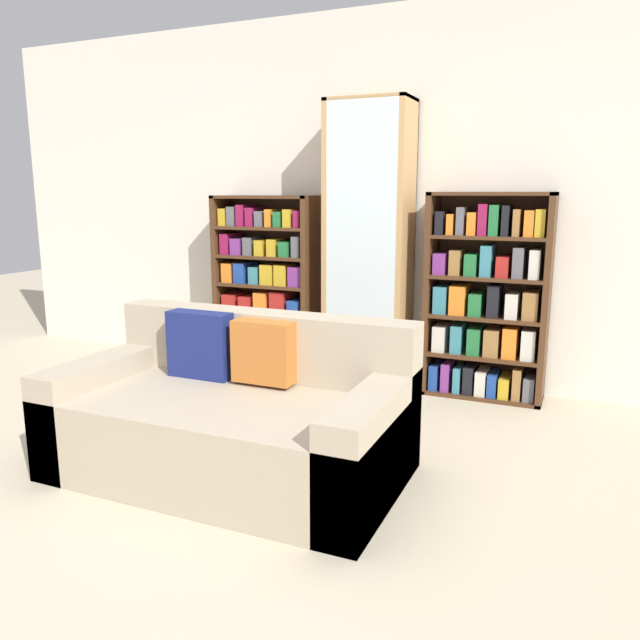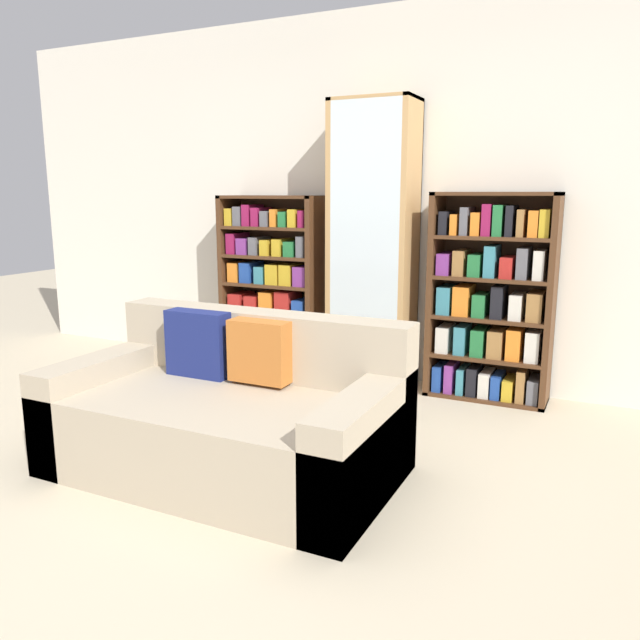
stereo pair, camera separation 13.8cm
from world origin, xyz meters
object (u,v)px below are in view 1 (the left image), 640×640
Objects in this scene: bookshelf_left at (267,287)px; bookshelf_right at (487,301)px; wine_bottle at (403,396)px; couch at (233,418)px; display_cabinet at (369,247)px.

bookshelf_right is at bearing -0.00° from bookshelf_left.
bookshelf_left is 0.98× the size of bookshelf_right.
bookshelf_left is at bearing 153.20° from wine_bottle.
couch is 1.25× the size of bookshelf_left.
couch is at bearing -93.93° from display_cabinet.
display_cabinet is (0.85, -0.02, 0.35)m from bookshelf_left.
couch is 2.03m from bookshelf_right.
bookshelf_right is (0.85, 0.02, -0.34)m from display_cabinet.
display_cabinet reaches higher than bookshelf_left.
display_cabinet is 0.92m from bookshelf_right.
bookshelf_right reaches higher than bookshelf_left.
wine_bottle is at bearing -54.27° from display_cabinet.
display_cabinet is at bearing 125.73° from wine_bottle.
couch is 4.94× the size of wine_bottle.
bookshelf_right is at bearing 59.92° from wine_bottle.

